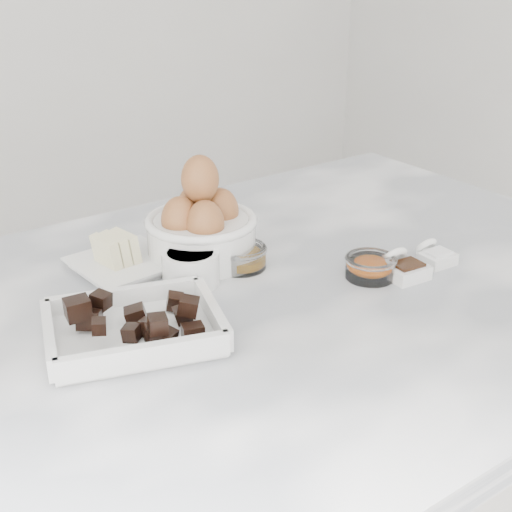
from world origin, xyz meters
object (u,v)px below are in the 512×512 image
(chocolate_dish, at_px, (133,323))
(honey_bowl, at_px, (241,256))
(salt_spoon, at_px, (434,255))
(sugar_ramekin, at_px, (191,266))
(vanilla_spoon, at_px, (404,267))
(butter_plate, at_px, (123,258))
(zest_bowl, at_px, (370,266))
(egg_bowl, at_px, (201,226))

(chocolate_dish, distance_m, honey_bowl, 0.24)
(chocolate_dish, height_order, salt_spoon, chocolate_dish)
(sugar_ramekin, bearing_deg, vanilla_spoon, -31.60)
(chocolate_dish, relative_size, vanilla_spoon, 3.43)
(butter_plate, bearing_deg, chocolate_dish, -112.57)
(vanilla_spoon, relative_size, salt_spoon, 1.17)
(butter_plate, bearing_deg, honey_bowl, -33.33)
(zest_bowl, relative_size, salt_spoon, 1.22)
(salt_spoon, bearing_deg, butter_plate, 147.10)
(egg_bowl, bearing_deg, salt_spoon, -38.46)
(chocolate_dish, height_order, butter_plate, butter_plate)
(salt_spoon, bearing_deg, honey_bowl, 147.36)
(chocolate_dish, relative_size, sugar_ramekin, 3.07)
(butter_plate, bearing_deg, zest_bowl, -39.99)
(butter_plate, xyz_separation_m, zest_bowl, (0.27, -0.23, -0.00))
(sugar_ramekin, distance_m, salt_spoon, 0.36)
(sugar_ramekin, relative_size, egg_bowl, 0.48)
(sugar_ramekin, xyz_separation_m, vanilla_spoon, (0.25, -0.16, -0.01))
(honey_bowl, relative_size, zest_bowl, 1.05)
(egg_bowl, relative_size, salt_spoon, 2.75)
(butter_plate, height_order, zest_bowl, butter_plate)
(vanilla_spoon, bearing_deg, honey_bowl, 136.72)
(egg_bowl, bearing_deg, honey_bowl, -64.05)
(egg_bowl, bearing_deg, vanilla_spoon, -47.87)
(sugar_ramekin, bearing_deg, egg_bowl, 48.07)
(chocolate_dish, height_order, zest_bowl, chocolate_dish)
(butter_plate, height_order, egg_bowl, egg_bowl)
(chocolate_dish, xyz_separation_m, sugar_ramekin, (0.13, 0.09, 0.00))
(butter_plate, xyz_separation_m, vanilla_spoon, (0.31, -0.25, -0.00))
(sugar_ramekin, bearing_deg, chocolate_dish, -145.95)
(egg_bowl, height_order, zest_bowl, egg_bowl)
(salt_spoon, bearing_deg, vanilla_spoon, -175.33)
(egg_bowl, distance_m, honey_bowl, 0.07)
(chocolate_dish, height_order, egg_bowl, egg_bowl)
(butter_plate, xyz_separation_m, sugar_ramekin, (0.06, -0.10, 0.01))
(sugar_ramekin, distance_m, zest_bowl, 0.25)
(butter_plate, distance_m, egg_bowl, 0.12)
(sugar_ramekin, height_order, egg_bowl, egg_bowl)
(butter_plate, relative_size, sugar_ramekin, 1.82)
(honey_bowl, xyz_separation_m, zest_bowl, (0.13, -0.13, 0.00))
(salt_spoon, bearing_deg, chocolate_dish, 172.43)
(sugar_ramekin, distance_m, egg_bowl, 0.09)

